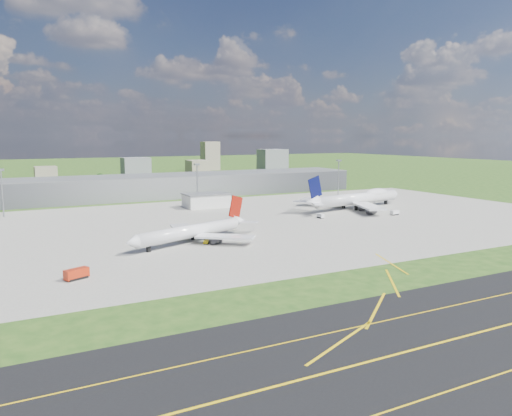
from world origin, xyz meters
name	(u,v)px	position (x,y,z in m)	size (l,w,h in m)	color
ground	(166,199)	(0.00, 150.00, 0.00)	(1400.00, 1400.00, 0.00)	#234916
taxiway	(508,325)	(0.00, -110.00, 0.03)	(1400.00, 60.00, 0.06)	black
apron	(251,222)	(10.00, 40.00, 0.04)	(360.00, 190.00, 0.08)	gray
terminal	(159,186)	(0.00, 165.00, 7.50)	(300.00, 42.00, 15.00)	slate
ops_building	(206,201)	(10.00, 100.00, 4.00)	(26.00, 16.00, 8.00)	silver
mast_west	(2,184)	(-100.00, 115.00, 17.71)	(3.50, 2.00, 25.90)	gray
mast_center	(197,176)	(10.00, 115.00, 17.71)	(3.50, 2.00, 25.90)	gray
mast_east	(339,171)	(120.00, 115.00, 17.71)	(3.50, 2.00, 25.90)	gray
airliner_red_twin	(194,231)	(-32.30, 7.85, 4.62)	(60.62, 45.88, 17.36)	silver
airliner_blue_quad	(357,199)	(88.33, 53.89, 5.92)	(81.33, 63.07, 21.32)	silver
fire_truck	(77,274)	(-82.57, -25.67, 1.64)	(7.80, 5.44, 3.28)	#AE250C
tug_yellow	(206,242)	(-29.09, 2.77, 0.85)	(3.28, 3.59, 1.60)	#C3A80B
van_white_near	(320,216)	(47.91, 33.94, 1.17)	(2.18, 4.49, 2.29)	white
van_white_far	(395,213)	(90.16, 23.91, 1.29)	(5.24, 2.96, 2.57)	white
bldg_cw	(46,174)	(-60.00, 340.00, 7.00)	(20.00, 18.00, 14.00)	gray
bldg_c	(136,169)	(20.00, 310.00, 11.00)	(26.00, 20.00, 22.00)	slate
bldg_ce	(198,167)	(100.00, 350.00, 8.00)	(22.00, 24.00, 16.00)	gray
bldg_e	(272,161)	(180.00, 320.00, 14.00)	(30.00, 22.00, 28.00)	slate
bldg_tall_e	(210,156)	(140.00, 410.00, 18.00)	(20.00, 18.00, 36.00)	gray
tree_c	(100,178)	(-20.00, 280.00, 5.84)	(8.10, 8.10, 9.90)	#382314
tree_e	(196,175)	(70.00, 275.00, 5.51)	(7.65, 7.65, 9.35)	#382314
tree_far_e	(272,172)	(160.00, 285.00, 4.53)	(6.30, 6.30, 7.70)	#382314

